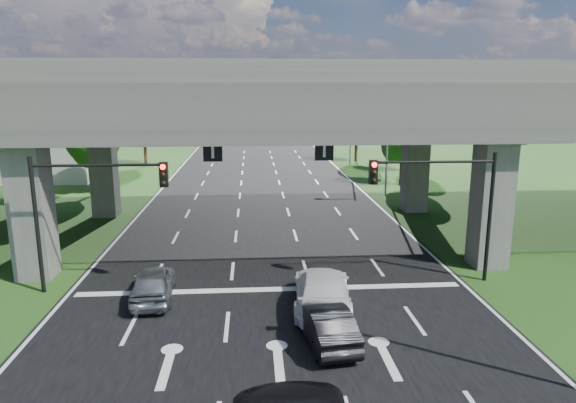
{
  "coord_description": "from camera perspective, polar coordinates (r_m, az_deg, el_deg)",
  "views": [
    {
      "loc": [
        -0.77,
        -17.91,
        8.77
      ],
      "look_at": [
        1.17,
        9.3,
        2.74
      ],
      "focal_mm": 32.0,
      "sensor_mm": 36.0,
      "label": 1
    }
  ],
  "objects": [
    {
      "name": "tree_left_mid",
      "position": [
        54.57,
        -21.47,
        6.78
      ],
      "size": [
        3.91,
        3.9,
        6.76
      ],
      "color": "black",
      "rests_on": "ground"
    },
    {
      "name": "tree_right_far",
      "position": [
        63.35,
        7.7,
        8.78
      ],
      "size": [
        4.5,
        4.5,
        7.8
      ],
      "color": "black",
      "rests_on": "ground"
    },
    {
      "name": "tree_left_near",
      "position": [
        46.02,
        -20.85,
        6.74
      ],
      "size": [
        4.5,
        4.5,
        7.8
      ],
      "color": "black",
      "rests_on": "ground"
    },
    {
      "name": "streetlight_beyond",
      "position": [
        58.99,
        6.64,
        9.55
      ],
      "size": [
        3.38,
        0.25,
        10.0
      ],
      "color": "gray",
      "rests_on": "ground"
    },
    {
      "name": "car_dark",
      "position": [
        18.55,
        4.18,
        -13.33
      ],
      "size": [
        1.99,
        4.29,
        1.36
      ],
      "primitive_type": "imported",
      "rotation": [
        0.0,
        0.0,
        3.28
      ],
      "color": "black",
      "rests_on": "road"
    },
    {
      "name": "road",
      "position": [
        29.26,
        -2.38,
        -4.95
      ],
      "size": [
        18.0,
        120.0,
        0.03
      ],
      "primitive_type": "cube",
      "color": "black",
      "rests_on": "ground"
    },
    {
      "name": "signal_left",
      "position": [
        23.42,
        -21.51,
        0.3
      ],
      "size": [
        5.76,
        0.54,
        6.0
      ],
      "color": "black",
      "rests_on": "ground"
    },
    {
      "name": "car_silver",
      "position": [
        22.62,
        -14.73,
        -8.76
      ],
      "size": [
        1.97,
        4.28,
        1.42
      ],
      "primitive_type": "imported",
      "rotation": [
        0.0,
        0.0,
        3.21
      ],
      "color": "#989B9F",
      "rests_on": "road"
    },
    {
      "name": "tree_right_mid",
      "position": [
        56.66,
        13.32,
        7.49
      ],
      "size": [
        3.91,
        3.9,
        6.76
      ],
      "color": "black",
      "rests_on": "ground"
    },
    {
      "name": "streetlight_far",
      "position": [
        43.4,
        10.56,
        8.4
      ],
      "size": [
        3.38,
        0.25,
        10.0
      ],
      "color": "gray",
      "rests_on": "ground"
    },
    {
      "name": "car_white",
      "position": [
        21.06,
        3.82,
        -9.74
      ],
      "size": [
        2.8,
        5.66,
        1.58
      ],
      "primitive_type": "imported",
      "rotation": [
        0.0,
        0.0,
        3.03
      ],
      "color": "white",
      "rests_on": "road"
    },
    {
      "name": "tree_left_far",
      "position": [
        61.25,
        -15.72,
        8.62
      ],
      "size": [
        4.8,
        4.8,
        8.32
      ],
      "color": "black",
      "rests_on": "ground"
    },
    {
      "name": "overpass",
      "position": [
        29.93,
        -2.64,
        10.83
      ],
      "size": [
        80.0,
        15.0,
        10.0
      ],
      "color": "#3E3B39",
      "rests_on": "ground"
    },
    {
      "name": "tree_right_near",
      "position": [
        48.14,
        12.72,
        7.07
      ],
      "size": [
        4.2,
        4.2,
        7.28
      ],
      "color": "black",
      "rests_on": "ground"
    },
    {
      "name": "ground",
      "position": [
        19.96,
        -1.48,
        -13.61
      ],
      "size": [
        160.0,
        160.0,
        0.0
      ],
      "primitive_type": "plane",
      "color": "#1F4716",
      "rests_on": "ground"
    },
    {
      "name": "signal_right",
      "position": [
        23.93,
        17.07,
        0.87
      ],
      "size": [
        5.76,
        0.54,
        6.0
      ],
      "color": "black",
      "rests_on": "ground"
    }
  ]
}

